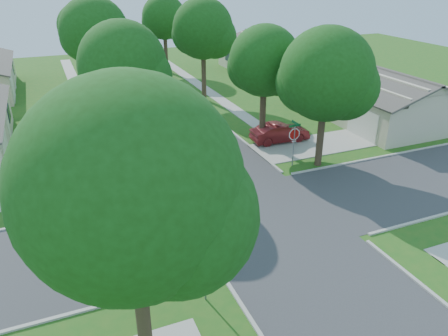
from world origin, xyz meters
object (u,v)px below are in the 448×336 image
tree_e_near (265,64)px  car_curb_east (159,70)px  tree_w_near (124,69)px  stop_sign_sw (205,256)px  tree_ne_corner (327,79)px  car_curb_west (87,54)px  tree_w_mid (95,35)px  house_ne_far (270,59)px  car_driveway (280,133)px  house_ne_near (372,99)px  stop_sign_ne (294,136)px  tree_w_far (80,28)px  tree_e_mid (204,32)px  tree_e_far (165,19)px  tree_sw_corner (133,196)px

tree_e_near → car_curb_east: (-1.55, 22.86, -4.88)m
tree_w_near → stop_sign_sw: bearing=-90.2°
tree_ne_corner → car_curb_west: size_ratio=2.06×
tree_w_mid → car_curb_west: size_ratio=2.28×
house_ne_far → car_driveway: size_ratio=3.19×
car_driveway → house_ne_near: bearing=-75.1°
tree_ne_corner → house_ne_near: (9.63, 6.79, -4.08)m
tree_e_near → tree_w_mid: 15.26m
stop_sign_ne → tree_ne_corner: size_ratio=0.34×
tree_ne_corner → tree_w_near: bearing=156.4°
tree_w_far → car_driveway: bearing=-67.2°
tree_e_mid → tree_e_far: size_ratio=1.06×
tree_e_far → tree_w_far: 9.42m
tree_e_mid → tree_w_near: tree_e_mid is taller
tree_w_near → car_driveway: size_ratio=2.11×
stop_sign_sw → house_ne_near: house_ne_near is taller
house_ne_far → car_curb_east: 13.13m
tree_e_far → tree_sw_corner: (-12.19, -41.00, 0.28)m
tree_e_near → car_driveway: tree_e_near is taller
tree_ne_corner → car_curb_east: (-3.16, 27.66, -4.83)m
house_ne_far → house_ne_near: bearing=-90.0°
tree_w_near → car_driveway: tree_w_near is taller
tree_e_mid → car_curb_east: bearing=98.2°
tree_e_near → tree_w_far: bearing=110.6°
tree_w_far → tree_e_near: bearing=-69.4°
tree_sw_corner → tree_ne_corner: tree_sw_corner is taller
stop_sign_ne → house_ne_far: bearing=65.1°
house_ne_near → car_curb_west: 39.84m
tree_w_near → car_curb_east: tree_w_near is taller
house_ne_far → stop_sign_sw: bearing=-121.6°
stop_sign_ne → tree_sw_corner: 17.38m
tree_e_mid → tree_ne_corner: (1.60, -16.80, -0.66)m
stop_sign_ne → car_curb_west: 41.97m
tree_ne_corner → car_curb_east: bearing=96.5°
tree_w_mid → car_curb_west: 25.61m
tree_e_mid → tree_e_far: (-0.00, 13.00, -0.27)m
tree_w_far → house_ne_near: 31.17m
house_ne_near → car_curb_west: (-19.19, 34.90, -0.91)m
tree_e_near → tree_ne_corner: size_ratio=0.96×
tree_w_mid → car_curb_west: (1.44, 24.89, -5.88)m
tree_w_near → car_curb_west: tree_w_near is taller
car_curb_east → car_driveway: bearing=-88.1°
tree_ne_corner → tree_sw_corner: bearing=-140.9°
stop_sign_ne → house_ne_near: house_ne_near is taller
stop_sign_sw → car_curb_east: size_ratio=0.66×
tree_e_near → car_curb_east: size_ratio=1.84×
tree_e_near → car_curb_west: 38.07m
tree_e_mid → tree_ne_corner: bearing=-84.6°
stop_sign_sw → tree_w_mid: tree_w_mid is taller
car_driveway → tree_w_far: bearing=24.8°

